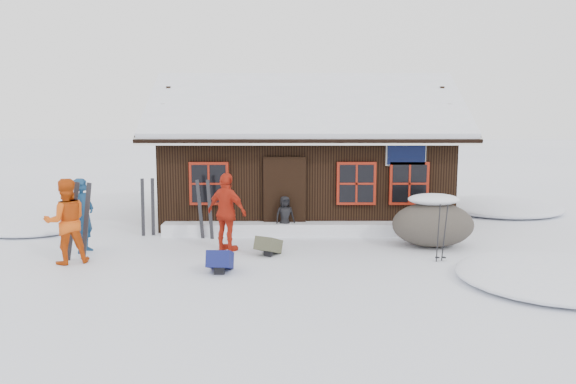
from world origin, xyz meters
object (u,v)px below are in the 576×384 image
at_px(ski_pair_left, 79,222).
at_px(backpack_blue, 220,264).
at_px(skier_teal, 84,215).
at_px(ski_poles, 441,234).
at_px(skier_orange_left, 66,221).
at_px(backpack_olive, 268,248).
at_px(skier_orange_right, 227,212).
at_px(skier_crouched, 285,216).
at_px(boulder, 433,223).

xyz_separation_m(ski_pair_left, backpack_blue, (3.17, -1.00, -0.67)).
bearing_deg(skier_teal, ski_pair_left, -158.69).
distance_m(ski_pair_left, ski_poles, 7.87).
relative_size(skier_orange_left, backpack_olive, 3.22).
relative_size(skier_teal, ski_poles, 1.33).
height_order(skier_orange_left, backpack_olive, skier_orange_left).
bearing_deg(ski_poles, skier_orange_left, -179.03).
xyz_separation_m(skier_orange_right, skier_crouched, (1.34, 1.68, -0.39)).
xyz_separation_m(skier_orange_right, boulder, (4.90, 0.43, -0.34)).
bearing_deg(skier_teal, skier_crouched, -59.93).
bearing_deg(skier_teal, backpack_olive, -84.85).
xyz_separation_m(backpack_blue, backpack_olive, (0.93, 1.40, -0.01)).
bearing_deg(ski_poles, skier_teal, 173.88).
bearing_deg(ski_poles, skier_orange_right, 168.66).
relative_size(boulder, ski_pair_left, 1.10).
relative_size(skier_teal, backpack_blue, 2.76).
bearing_deg(boulder, backpack_blue, -155.62).
bearing_deg(ski_pair_left, ski_poles, -2.95).
xyz_separation_m(skier_orange_left, skier_crouched, (4.65, 2.77, -0.39)).
distance_m(skier_crouched, backpack_blue, 3.72).
bearing_deg(ski_pair_left, skier_orange_left, -120.75).
xyz_separation_m(skier_teal, ski_pair_left, (0.15, -0.69, -0.02)).
distance_m(ski_pair_left, backpack_blue, 3.39).
distance_m(skier_orange_right, backpack_blue, 1.93).
relative_size(skier_crouched, backpack_olive, 1.84).
xyz_separation_m(skier_teal, backpack_blue, (3.32, -1.69, -0.69)).
relative_size(skier_orange_left, backpack_blue, 2.94).
bearing_deg(backpack_blue, skier_crouched, 72.96).
distance_m(skier_orange_right, backpack_olive, 1.29).
xyz_separation_m(skier_teal, skier_crouched, (4.63, 1.77, -0.34)).
bearing_deg(ski_pair_left, backpack_blue, -19.18).
height_order(boulder, ski_pair_left, ski_pair_left).
xyz_separation_m(ski_poles, backpack_blue, (-4.69, -0.83, -0.44)).
height_order(skier_orange_left, boulder, skier_orange_left).
relative_size(ski_pair_left, backpack_blue, 2.84).
relative_size(skier_orange_right, ski_poles, 1.42).
height_order(skier_orange_right, boulder, skier_orange_right).
distance_m(skier_crouched, ski_pair_left, 5.12).
bearing_deg(backpack_olive, ski_pair_left, -146.12).
height_order(boulder, backpack_olive, boulder).
bearing_deg(skier_orange_left, ski_poles, 153.25).
bearing_deg(skier_crouched, backpack_blue, -128.52).
bearing_deg(boulder, skier_orange_right, -175.02).
distance_m(boulder, ski_poles, 1.39).
bearing_deg(backpack_olive, boulder, 39.97).
bearing_deg(skier_orange_right, ski_poles, -158.60).
xyz_separation_m(boulder, backpack_blue, (-4.87, -2.21, -0.41)).
distance_m(skier_teal, backpack_olive, 4.32).
height_order(skier_crouched, ski_poles, ski_poles).
distance_m(ski_poles, backpack_blue, 4.79).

